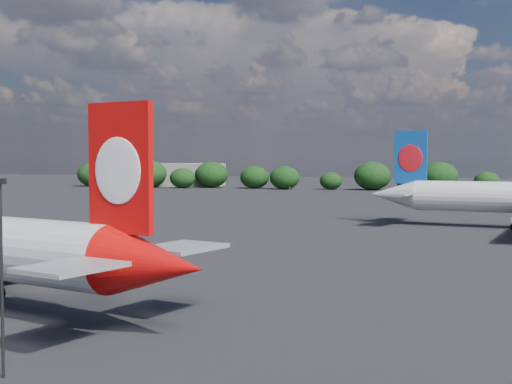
# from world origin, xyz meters

# --- Properties ---
(ground) EXTENTS (500.00, 500.00, 0.00)m
(ground) POSITION_xyz_m (0.00, 60.00, 0.00)
(ground) COLOR black
(ground) RESTS_ON ground
(apron_lamp_post) EXTENTS (0.55, 0.30, 9.91)m
(apron_lamp_post) POSITION_xyz_m (9.83, -14.13, 5.60)
(apron_lamp_post) COLOR black
(apron_lamp_post) RESTS_ON ground
(terminal_building) EXTENTS (42.00, 16.00, 8.00)m
(terminal_building) POSITION_xyz_m (-65.00, 192.00, 4.00)
(terminal_building) COLOR gray
(terminal_building) RESTS_ON ground
(highway_sign) EXTENTS (6.00, 0.30, 4.50)m
(highway_sign) POSITION_xyz_m (-18.00, 176.00, 3.13)
(highway_sign) COLOR #156A1C
(highway_sign) RESTS_ON ground
(billboard_yellow) EXTENTS (5.00, 0.30, 5.50)m
(billboard_yellow) POSITION_xyz_m (12.00, 182.00, 3.87)
(billboard_yellow) COLOR yellow
(billboard_yellow) RESTS_ON ground
(horizon_treeline) EXTENTS (202.09, 16.01, 9.28)m
(horizon_treeline) POSITION_xyz_m (7.23, 180.34, 4.05)
(horizon_treeline) COLOR black
(horizon_treeline) RESTS_ON ground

